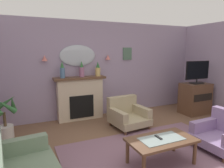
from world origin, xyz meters
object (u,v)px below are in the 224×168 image
at_px(wall_sconce_right, 108,57).
at_px(potted_plant_corner_palm, 4,118).
at_px(mantel_vase_right, 82,70).
at_px(tv_remote, 158,137).
at_px(wall_sconce_left, 45,58).
at_px(armchair_in_corner, 127,114).
at_px(tv_cabinet, 195,98).
at_px(tv_flatscreen, 197,72).
at_px(mantel_vase_left, 62,70).
at_px(fireplace, 80,99).
at_px(framed_picture, 127,54).
at_px(mantel_vase_centre, 98,70).
at_px(coffee_table, 161,142).
at_px(wall_mirror, 78,56).
at_px(armchair_beside_couch, 223,133).

xyz_separation_m(wall_sconce_right, potted_plant_corner_palm, (-2.63, -0.62, -1.20)).
xyz_separation_m(mantel_vase_right, tv_remote, (0.52, -2.60, -0.89)).
relative_size(wall_sconce_left, wall_sconce_right, 1.00).
distance_m(mantel_vase_right, armchair_in_corner, 1.64).
bearing_deg(wall_sconce_right, tv_cabinet, -22.60).
xyz_separation_m(mantel_vase_right, wall_sconce_right, (0.80, 0.12, 0.32)).
bearing_deg(tv_cabinet, tv_flatscreen, -90.00).
relative_size(wall_sconce_left, tv_cabinet, 0.16).
bearing_deg(tv_cabinet, tv_remote, -146.66).
bearing_deg(tv_cabinet, wall_sconce_right, 157.40).
relative_size(mantel_vase_left, tv_remote, 2.61).
relative_size(fireplace, wall_sconce_right, 9.71).
height_order(wall_sconce_left, framed_picture, framed_picture).
height_order(mantel_vase_centre, wall_sconce_right, wall_sconce_right).
height_order(mantel_vase_right, coffee_table, mantel_vase_right).
xyz_separation_m(wall_mirror, armchair_beside_couch, (2.00, -2.87, -1.40)).
bearing_deg(mantel_vase_centre, wall_mirror, 161.22).
distance_m(fireplace, framed_picture, 1.91).
relative_size(wall_sconce_right, tv_cabinet, 0.16).
xyz_separation_m(mantel_vase_left, mantel_vase_right, (0.50, 0.00, -0.01)).
bearing_deg(mantel_vase_left, fireplace, 3.60).
height_order(mantel_vase_left, coffee_table, mantel_vase_left).
distance_m(framed_picture, armchair_beside_couch, 3.26).
bearing_deg(coffee_table, wall_sconce_left, 117.71).
height_order(armchair_in_corner, tv_cabinet, tv_cabinet).
bearing_deg(wall_sconce_left, mantel_vase_centre, -5.08).
bearing_deg(armchair_beside_couch, coffee_table, 177.76).
height_order(fireplace, wall_sconce_right, wall_sconce_right).
distance_m(mantel_vase_right, armchair_beside_couch, 3.49).
bearing_deg(mantel_vase_left, wall_sconce_left, 163.30).
xyz_separation_m(wall_sconce_left, wall_sconce_right, (1.70, 0.00, 0.00)).
height_order(armchair_beside_couch, tv_flatscreen, tv_flatscreen).
bearing_deg(wall_sconce_right, mantel_vase_centre, -161.08).
height_order(framed_picture, tv_remote, framed_picture).
height_order(fireplace, tv_cabinet, fireplace).
bearing_deg(tv_cabinet, mantel_vase_centre, 162.34).
height_order(coffee_table, tv_cabinet, tv_cabinet).
height_order(mantel_vase_centre, wall_sconce_left, wall_sconce_left).
bearing_deg(armchair_beside_couch, potted_plant_corner_palm, 149.82).
relative_size(mantel_vase_centre, framed_picture, 1.08).
bearing_deg(framed_picture, potted_plant_corner_palm, -168.25).
relative_size(armchair_in_corner, potted_plant_corner_palm, 0.93).
bearing_deg(armchair_in_corner, potted_plant_corner_palm, 170.53).
distance_m(fireplace, wall_sconce_left, 1.38).
height_order(armchair_beside_couch, potted_plant_corner_palm, potted_plant_corner_palm).
bearing_deg(fireplace, mantel_vase_right, -29.53).
bearing_deg(fireplace, tv_remote, -77.68).
distance_m(fireplace, tv_remote, 2.70).
height_order(mantel_vase_left, tv_cabinet, mantel_vase_left).
distance_m(mantel_vase_right, coffee_table, 2.87).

